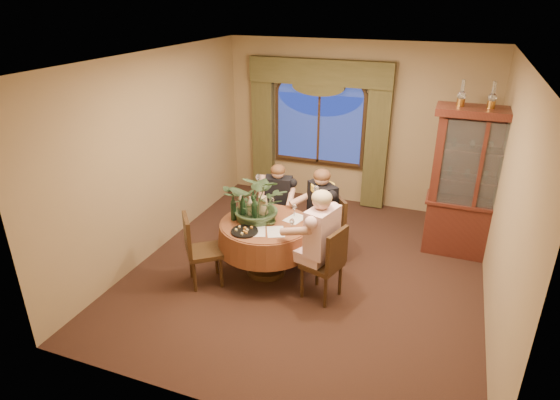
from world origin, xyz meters
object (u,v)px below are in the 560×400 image
at_px(dining_table, 266,248).
at_px(wine_bottle_1, 254,210).
at_px(person_scarf, 322,215).
at_px(wine_bottle_5, 250,208).
at_px(olive_bowl, 270,222).
at_px(wine_bottle_2, 241,204).
at_px(chair_front_left, 205,250).
at_px(stoneware_vase, 263,207).
at_px(chair_right, 322,262).
at_px(person_back, 278,204).
at_px(oil_lamp_left, 462,93).
at_px(centerpiece_plant, 259,178).
at_px(oil_lamp_right, 525,97).
at_px(wine_bottle_3, 233,208).
at_px(chair_back_right, 324,232).
at_px(wine_bottle_0, 243,207).
at_px(person_pink, 322,245).
at_px(chair_back, 277,213).
at_px(wine_bottle_4, 253,202).
at_px(china_cabinet, 476,185).
at_px(oil_lamp_center, 493,95).

height_order(dining_table, wine_bottle_1, wine_bottle_1).
bearing_deg(person_scarf, wine_bottle_5, 80.41).
bearing_deg(olive_bowl, wine_bottle_2, 167.81).
height_order(chair_front_left, stoneware_vase, stoneware_vase).
height_order(dining_table, chair_right, chair_right).
bearing_deg(stoneware_vase, person_back, 94.07).
distance_m(oil_lamp_left, wine_bottle_1, 3.08).
bearing_deg(olive_bowl, centerpiece_plant, 153.65).
bearing_deg(centerpiece_plant, oil_lamp_left, 32.11).
height_order(oil_lamp_right, wine_bottle_3, oil_lamp_right).
height_order(chair_back_right, wine_bottle_5, wine_bottle_5).
height_order(centerpiece_plant, wine_bottle_0, centerpiece_plant).
distance_m(chair_front_left, person_pink, 1.50).
bearing_deg(wine_bottle_5, centerpiece_plant, 34.01).
bearing_deg(chair_right, wine_bottle_0, 94.82).
height_order(wine_bottle_2, wine_bottle_5, same).
height_order(dining_table, chair_back, chair_back).
bearing_deg(wine_bottle_2, wine_bottle_3, -101.74).
relative_size(wine_bottle_0, wine_bottle_5, 1.00).
relative_size(chair_right, wine_bottle_2, 2.91).
distance_m(oil_lamp_right, wine_bottle_4, 3.66).
relative_size(chair_back, wine_bottle_1, 2.91).
bearing_deg(oil_lamp_right, dining_table, -152.50).
bearing_deg(person_pink, dining_table, 90.00).
bearing_deg(wine_bottle_3, wine_bottle_0, 32.28).
distance_m(stoneware_vase, wine_bottle_1, 0.18).
bearing_deg(oil_lamp_left, chair_right, -126.49).
relative_size(chair_back_right, chair_front_left, 1.00).
height_order(china_cabinet, wine_bottle_4, china_cabinet).
relative_size(oil_lamp_right, person_scarf, 0.25).
relative_size(chair_back_right, wine_bottle_5, 2.91).
bearing_deg(centerpiece_plant, olive_bowl, -26.35).
distance_m(oil_lamp_center, oil_lamp_right, 0.37).
relative_size(oil_lamp_center, chair_back_right, 0.35).
xyz_separation_m(stoneware_vase, centerpiece_plant, (-0.02, -0.07, 0.43)).
relative_size(china_cabinet, centerpiece_plant, 2.19).
height_order(person_back, wine_bottle_3, person_back).
xyz_separation_m(oil_lamp_center, chair_back, (-2.68, -0.64, -1.81)).
distance_m(china_cabinet, wine_bottle_3, 3.33).
xyz_separation_m(dining_table, chair_front_left, (-0.64, -0.50, 0.10)).
height_order(stoneware_vase, wine_bottle_1, wine_bottle_1).
bearing_deg(china_cabinet, wine_bottle_3, -151.82).
xyz_separation_m(oil_lamp_left, person_scarf, (-1.56, -0.88, -1.62)).
height_order(chair_back, wine_bottle_5, wine_bottle_5).
relative_size(wine_bottle_1, wine_bottle_5, 1.00).
xyz_separation_m(oil_lamp_right, chair_back_right, (-2.22, -0.98, -1.81)).
distance_m(chair_front_left, wine_bottle_4, 0.90).
distance_m(chair_front_left, person_scarf, 1.66).
bearing_deg(person_pink, wine_bottle_2, 91.29).
height_order(centerpiece_plant, olive_bowl, centerpiece_plant).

